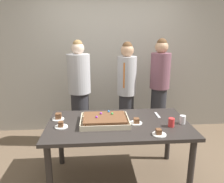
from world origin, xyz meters
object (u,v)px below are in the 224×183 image
(sheet_cake, at_px, (105,120))
(plated_slice_near_left, at_px, (136,122))
(plated_slice_near_right, at_px, (159,133))
(person_serving_front, at_px, (127,91))
(cake_server_utensil, at_px, (157,115))
(drink_cup_middle, at_px, (171,122))
(person_striped_tie_right, at_px, (159,89))
(party_table, at_px, (118,130))
(drink_cup_nearest, at_px, (183,120))
(plated_slice_far_right, at_px, (61,126))
(person_green_shirt_behind, at_px, (80,92))
(plated_slice_far_left, at_px, (58,117))

(sheet_cake, bearing_deg, plated_slice_near_left, -6.54)
(plated_slice_near_right, relative_size, person_serving_front, 0.09)
(plated_slice_near_right, height_order, cake_server_utensil, plated_slice_near_right)
(sheet_cake, xyz_separation_m, cake_server_utensil, (0.70, 0.20, -0.03))
(drink_cup_middle, xyz_separation_m, person_striped_tie_right, (0.20, 1.18, 0.09))
(party_table, bearing_deg, person_striped_tie_right, 52.63)
(plated_slice_near_left, bearing_deg, drink_cup_nearest, -4.49)
(drink_cup_middle, bearing_deg, plated_slice_far_right, 176.71)
(plated_slice_far_right, bearing_deg, plated_slice_near_left, 2.73)
(party_table, xyz_separation_m, sheet_cake, (-0.16, 0.01, 0.13))
(cake_server_utensil, bearing_deg, person_green_shirt_behind, 143.45)
(drink_cup_nearest, height_order, person_serving_front, person_serving_front)
(plated_slice_far_right, relative_size, drink_cup_nearest, 1.50)
(cake_server_utensil, relative_size, person_striped_tie_right, 0.12)
(plated_slice_near_right, relative_size, drink_cup_middle, 1.50)
(plated_slice_near_left, relative_size, person_serving_front, 0.09)
(person_serving_front, bearing_deg, person_striped_tie_right, 112.10)
(person_green_shirt_behind, bearing_deg, plated_slice_near_left, 15.48)
(drink_cup_nearest, bearing_deg, plated_slice_near_left, 175.51)
(person_striped_tie_right, bearing_deg, plated_slice_near_right, 26.93)
(cake_server_utensil, relative_size, person_green_shirt_behind, 0.12)
(party_table, bearing_deg, cake_server_utensil, 21.30)
(plated_slice_near_left, height_order, person_striped_tie_right, person_striped_tie_right)
(plated_slice_far_left, distance_m, plated_slice_far_right, 0.25)
(plated_slice_near_right, relative_size, plated_slice_far_left, 1.00)
(plated_slice_near_left, height_order, plated_slice_far_left, plated_slice_far_left)
(person_serving_front, bearing_deg, plated_slice_far_right, -17.68)
(party_table, distance_m, plated_slice_far_left, 0.76)
(plated_slice_near_right, xyz_separation_m, person_green_shirt_behind, (-0.92, 1.33, 0.10))
(sheet_cake, height_order, cake_server_utensil, sheet_cake)
(plated_slice_far_left, relative_size, person_serving_front, 0.09)
(cake_server_utensil, bearing_deg, party_table, -158.70)
(person_green_shirt_behind, bearing_deg, plated_slice_near_right, 14.36)
(sheet_cake, xyz_separation_m, plated_slice_near_left, (0.37, -0.04, -0.02))
(plated_slice_near_left, xyz_separation_m, plated_slice_near_right, (0.18, -0.31, -0.00))
(drink_cup_nearest, bearing_deg, plated_slice_far_right, 179.95)
(sheet_cake, distance_m, plated_slice_far_left, 0.59)
(sheet_cake, height_order, plated_slice_far_right, sheet_cake)
(plated_slice_far_right, xyz_separation_m, drink_cup_middle, (1.26, -0.07, 0.03))
(plated_slice_near_right, bearing_deg, cake_server_utensil, 75.75)
(plated_slice_far_right, bearing_deg, sheet_cake, 9.57)
(sheet_cake, distance_m, person_striped_tie_right, 1.40)
(person_serving_front, bearing_deg, cake_server_utensil, 41.18)
(sheet_cake, bearing_deg, drink_cup_middle, -11.67)
(sheet_cake, distance_m, plated_slice_far_right, 0.51)
(party_table, height_order, plated_slice_near_left, plated_slice_near_left)
(plated_slice_near_right, height_order, plated_slice_far_left, plated_slice_far_left)
(plated_slice_near_right, relative_size, person_green_shirt_behind, 0.09)
(plated_slice_far_right, bearing_deg, party_table, 6.20)
(plated_slice_near_left, xyz_separation_m, plated_slice_far_right, (-0.87, -0.04, -0.00))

